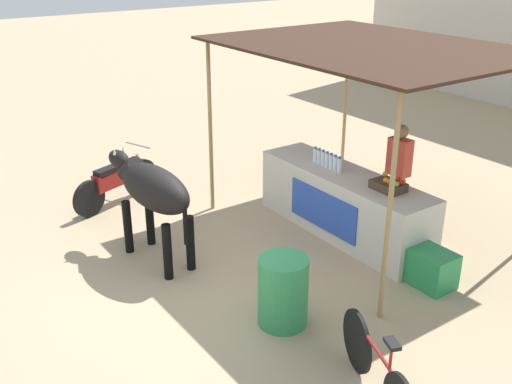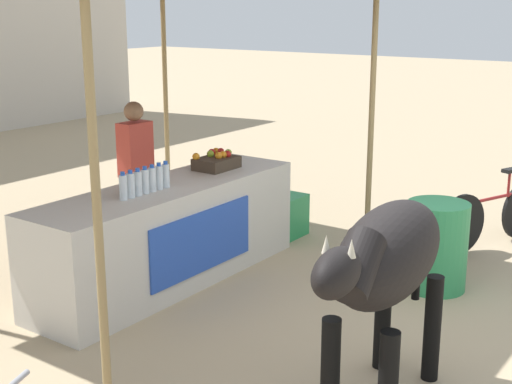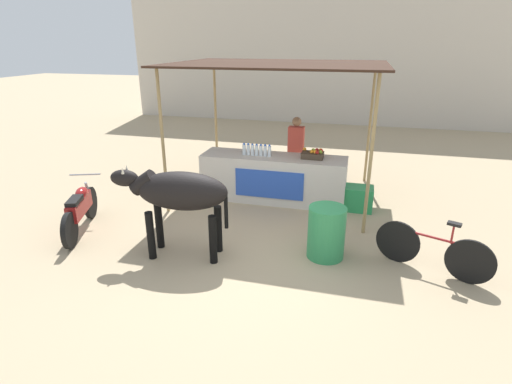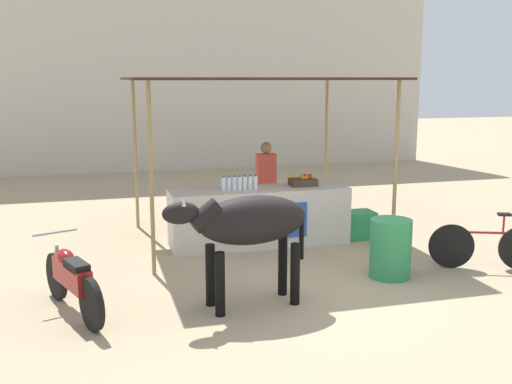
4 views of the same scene
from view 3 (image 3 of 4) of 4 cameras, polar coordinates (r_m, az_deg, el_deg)
ground_plane at (r=6.65m, az=-1.68°, el=-7.91°), size 60.00×60.00×0.00m
building_wall_far at (r=16.72m, az=9.56°, el=19.94°), size 16.00×0.50×5.99m
stall_counter at (r=8.41m, az=2.48°, el=1.99°), size 3.00×0.82×0.96m
stall_awning at (r=8.27m, az=3.20°, el=17.16°), size 4.20×3.20×2.78m
water_bottle_row at (r=8.27m, az=0.09°, el=5.99°), size 0.61×0.07×0.25m
fruit_crate at (r=8.18m, az=8.16°, el=5.33°), size 0.44×0.32×0.18m
vendor_behind_counter at (r=8.95m, az=5.68°, el=5.56°), size 0.34×0.22×1.65m
cooler_box at (r=8.23m, az=14.26°, el=-0.86°), size 0.60×0.44×0.48m
water_barrel at (r=6.30m, az=10.02°, el=-5.69°), size 0.58×0.58×0.83m
cow at (r=6.13m, az=-11.05°, el=-0.24°), size 1.85×0.68×1.44m
motorcycle_parked at (r=7.69m, az=-23.83°, el=-2.14°), size 0.81×1.71×0.90m
bicycle_leaning at (r=6.39m, az=23.92°, el=-7.62°), size 1.56×0.65×0.85m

